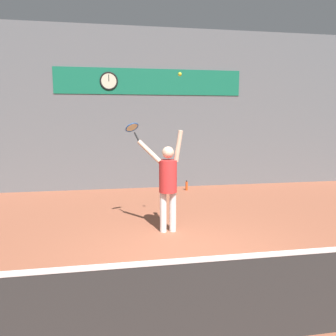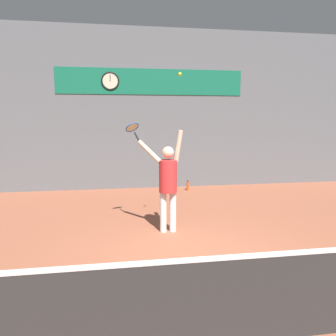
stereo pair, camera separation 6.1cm
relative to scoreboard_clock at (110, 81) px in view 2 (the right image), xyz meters
name	(u,v)px [view 2 (the right image)]	position (x,y,z in m)	size (l,w,h in m)	color
ground_plane	(198,271)	(1.27, -5.94, -3.36)	(18.00, 18.00, 0.00)	#9E563D
back_wall	(152,110)	(1.27, 0.08, -0.86)	(18.00, 0.10, 5.00)	slate
sponsor_banner	(152,82)	(1.27, 0.02, 0.00)	(5.81, 0.02, 0.79)	#146B4C
scoreboard_clock	(110,81)	(0.00, 0.00, 0.00)	(0.55, 0.05, 0.55)	beige
court_net	(239,298)	(1.27, -7.55, -2.86)	(8.33, 0.07, 1.06)	#333333
tennis_player	(168,180)	(1.10, -4.17, -2.30)	(0.88, 0.53, 2.02)	white
tennis_racket	(133,128)	(0.46, -3.69, -1.32)	(0.36, 0.39, 0.39)	black
tennis_ball	(180,74)	(1.31, -4.30, -0.31)	(0.07, 0.07, 0.07)	#CCDB2D
water_bottle	(188,186)	(2.32, -0.56, -3.22)	(0.07, 0.07, 0.31)	#D84C19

